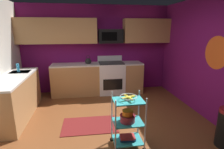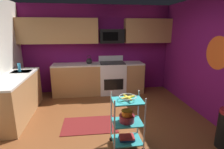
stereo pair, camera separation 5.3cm
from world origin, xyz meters
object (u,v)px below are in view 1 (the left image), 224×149
fruit_bowl (128,97)px  mixing_bowl_small (128,113)px  mixing_bowl_large (128,118)px  rolling_cart (128,122)px  book_stack (127,138)px  kettle (88,61)px  microwave (111,36)px  dish_soap_bottle (18,68)px  oven_range (111,77)px

fruit_bowl → mixing_bowl_small: (-0.01, -0.01, -0.26)m
fruit_bowl → mixing_bowl_large: fruit_bowl is taller
rolling_cart → book_stack: size_ratio=3.49×
mixing_bowl_small → book_stack: mixing_bowl_small is taller
kettle → mixing_bowl_large: bearing=-78.5°
kettle → microwave: bearing=9.1°
kettle → dish_soap_bottle: size_ratio=1.32×
oven_range → fruit_bowl: size_ratio=4.04×
oven_range → mixing_bowl_small: size_ratio=6.04×
microwave → mixing_bowl_large: bearing=-92.9°
microwave → fruit_bowl: (-0.13, -2.75, -0.82)m
microwave → mixing_bowl_large: (-0.14, -2.75, -1.18)m
oven_range → mixing_bowl_small: (-0.14, -2.65, 0.14)m
dish_soap_bottle → kettle: bearing=24.9°
mixing_bowl_large → mixing_bowl_small: size_ratio=1.38×
microwave → mixing_bowl_small: bearing=-92.9°
mixing_bowl_large → rolling_cart: bearing=0.0°
rolling_cart → mixing_bowl_small: bearing=-139.3°
microwave → mixing_bowl_small: (-0.14, -2.75, -1.08)m
mixing_bowl_large → kettle: (-0.54, 2.64, 0.48)m
microwave → mixing_bowl_large: microwave is taller
oven_range → dish_soap_bottle: 2.52m
book_stack → microwave: bearing=87.2°
mixing_bowl_large → book_stack: (0.01, 0.00, -0.36)m
microwave → mixing_bowl_large: size_ratio=2.78×
mixing_bowl_large → mixing_bowl_small: (-0.00, -0.01, 0.10)m
mixing_bowl_small → kettle: 2.72m
microwave → book_stack: 3.15m
book_stack → oven_range: bearing=87.1°
kettle → dish_soap_bottle: kettle is taller
oven_range → mixing_bowl_small: 2.65m
mixing_bowl_small → dish_soap_bottle: size_ratio=0.91×
mixing_bowl_small → kettle: bearing=101.5°
fruit_bowl → dish_soap_bottle: 2.89m
rolling_cart → dish_soap_bottle: bearing=139.7°
oven_range → kettle: (-0.68, -0.00, 0.52)m
dish_soap_bottle → mixing_bowl_large: bearing=-40.3°
mixing_bowl_small → oven_range: bearing=86.9°
microwave → book_stack: microwave is taller
microwave → mixing_bowl_small: microwave is taller
oven_range → book_stack: (-0.13, -2.64, -0.32)m
oven_range → kettle: kettle is taller
microwave → book_stack: bearing=-92.8°
book_stack → dish_soap_bottle: dish_soap_bottle is taller
dish_soap_bottle → fruit_bowl: bearing=-40.3°
fruit_bowl → mixing_bowl_small: bearing=-139.3°
microwave → kettle: bearing=-170.9°
fruit_bowl → mixing_bowl_large: size_ratio=1.08×
microwave → mixing_bowl_small: size_ratio=3.85×
book_stack → mixing_bowl_small: bearing=-139.3°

